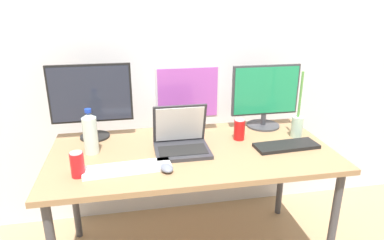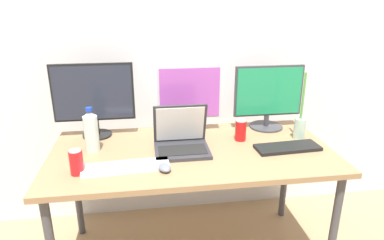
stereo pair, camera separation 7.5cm
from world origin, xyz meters
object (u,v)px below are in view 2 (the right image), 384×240
at_px(water_bottle, 91,131).
at_px(soda_can_by_laptop, 76,162).
at_px(laptop_silver, 181,140).
at_px(mouse_by_keyboard, 165,168).
at_px(bamboo_vase, 300,126).
at_px(soda_can_near_keyboard, 241,130).
at_px(monitor_right, 268,96).
at_px(keyboard_main, 287,147).
at_px(monitor_left, 94,97).
at_px(monitor_center, 190,98).
at_px(keyboard_aux, 126,167).
at_px(work_desk, 192,160).

bearing_deg(water_bottle, soda_can_by_laptop, -99.20).
height_order(water_bottle, soda_can_by_laptop, water_bottle).
height_order(laptop_silver, mouse_by_keyboard, laptop_silver).
bearing_deg(bamboo_vase, soda_can_near_keyboard, 175.64).
bearing_deg(monitor_right, mouse_by_keyboard, -144.49).
relative_size(soda_can_near_keyboard, bamboo_vase, 0.31).
distance_m(laptop_silver, keyboard_main, 0.61).
height_order(monitor_right, bamboo_vase, monitor_right).
relative_size(keyboard_main, soda_can_by_laptop, 2.91).
relative_size(keyboard_main, water_bottle, 1.43).
xyz_separation_m(monitor_left, soda_can_by_laptop, (-0.04, -0.49, -0.19)).
xyz_separation_m(monitor_center, soda_can_near_keyboard, (0.28, -0.18, -0.16)).
bearing_deg(keyboard_main, monitor_center, 142.10).
height_order(monitor_center, soda_can_by_laptop, monitor_center).
relative_size(laptop_silver, keyboard_aux, 0.69).
xyz_separation_m(monitor_right, bamboo_vase, (0.13, -0.21, -0.13)).
height_order(laptop_silver, bamboo_vase, bamboo_vase).
xyz_separation_m(laptop_silver, soda_can_by_laptop, (-0.54, -0.21, 0.00)).
bearing_deg(work_desk, soda_can_by_laptop, -161.87).
bearing_deg(monitor_right, monitor_center, -179.93).
bearing_deg(laptop_silver, monitor_center, 72.56).
xyz_separation_m(monitor_center, keyboard_aux, (-0.39, -0.46, -0.22)).
bearing_deg(soda_can_by_laptop, laptop_silver, 21.12).
height_order(work_desk, laptop_silver, laptop_silver).
relative_size(work_desk, water_bottle, 6.16).
height_order(keyboard_main, mouse_by_keyboard, mouse_by_keyboard).
distance_m(monitor_center, bamboo_vase, 0.69).
bearing_deg(monitor_right, keyboard_aux, -152.90).
bearing_deg(water_bottle, laptop_silver, -6.16).
distance_m(water_bottle, soda_can_by_laptop, 0.27).
xyz_separation_m(keyboard_main, soda_can_by_laptop, (-1.13, -0.13, 0.05)).
relative_size(keyboard_main, mouse_by_keyboard, 4.03).
bearing_deg(mouse_by_keyboard, bamboo_vase, 4.60).
bearing_deg(keyboard_main, bamboo_vase, 43.12).
height_order(work_desk, bamboo_vase, bamboo_vase).
relative_size(monitor_center, keyboard_aux, 0.98).
height_order(monitor_center, soda_can_near_keyboard, monitor_center).
relative_size(keyboard_aux, mouse_by_keyboard, 4.79).
xyz_separation_m(laptop_silver, bamboo_vase, (0.73, 0.06, 0.02)).
relative_size(keyboard_main, keyboard_aux, 0.84).
bearing_deg(mouse_by_keyboard, keyboard_main, -2.36).
xyz_separation_m(monitor_left, water_bottle, (0.00, -0.23, -0.13)).
bearing_deg(laptop_silver, work_desk, -11.47).
xyz_separation_m(monitor_right, soda_can_by_laptop, (-1.13, -0.48, -0.15)).
bearing_deg(monitor_left, laptop_silver, -29.39).
bearing_deg(soda_can_near_keyboard, mouse_by_keyboard, -146.13).
bearing_deg(laptop_silver, keyboard_aux, -147.81).
height_order(soda_can_near_keyboard, soda_can_by_laptop, same).
bearing_deg(mouse_by_keyboard, monitor_center, 54.07).
distance_m(keyboard_main, soda_can_by_laptop, 1.14).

